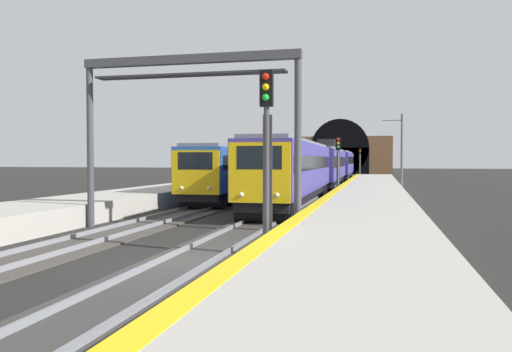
% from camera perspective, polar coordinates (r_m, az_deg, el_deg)
% --- Properties ---
extents(ground_plane, '(320.00, 320.00, 0.00)m').
position_cam_1_polar(ground_plane, '(14.61, -7.31, -9.57)').
color(ground_plane, black).
extents(platform_right, '(112.00, 4.49, 0.95)m').
position_cam_1_polar(platform_right, '(13.62, 10.82, -8.38)').
color(platform_right, '#ADA89E').
rests_on(platform_right, ground_plane).
extents(platform_right_edge_strip, '(112.00, 0.50, 0.01)m').
position_cam_1_polar(platform_right_edge_strip, '(13.77, 2.47, -6.21)').
color(platform_right_edge_strip, yellow).
rests_on(platform_right_edge_strip, platform_right).
extents(track_main_line, '(160.00, 2.65, 0.21)m').
position_cam_1_polar(track_main_line, '(14.60, -7.31, -9.40)').
color(track_main_line, '#383533').
rests_on(track_main_line, ground_plane).
extents(track_adjacent_line, '(160.00, 2.87, 0.21)m').
position_cam_1_polar(track_adjacent_line, '(16.90, -23.00, -7.99)').
color(track_adjacent_line, '#423D38').
rests_on(track_adjacent_line, ground_plane).
extents(train_main_approaching, '(60.56, 3.11, 4.90)m').
position_cam_1_polar(train_main_approaching, '(51.98, 7.80, 1.17)').
color(train_main_approaching, navy).
rests_on(train_main_approaching, ground_plane).
extents(train_adjacent_platform, '(40.28, 3.08, 4.71)m').
position_cam_1_polar(train_adjacent_platform, '(48.06, 1.50, 1.03)').
color(train_adjacent_platform, '#264C99').
rests_on(train_adjacent_platform, ground_plane).
extents(railway_signal_near, '(0.39, 0.38, 5.47)m').
position_cam_1_polar(railway_signal_near, '(15.05, 1.18, 3.42)').
color(railway_signal_near, '#38383D').
rests_on(railway_signal_near, ground_plane).
extents(railway_signal_mid, '(0.39, 0.38, 4.70)m').
position_cam_1_polar(railway_signal_mid, '(42.11, 9.07, 1.79)').
color(railway_signal_mid, '#4C4C54').
rests_on(railway_signal_mid, ground_plane).
extents(railway_signal_far, '(0.39, 0.38, 4.82)m').
position_cam_1_polar(railway_signal_far, '(92.02, 11.43, 1.77)').
color(railway_signal_far, '#4C4C54').
rests_on(railway_signal_far, ground_plane).
extents(overhead_signal_gantry, '(0.70, 9.20, 7.10)m').
position_cam_1_polar(overhead_signal_gantry, '(21.23, -7.45, 8.66)').
color(overhead_signal_gantry, '#3F3F47').
rests_on(overhead_signal_gantry, ground_plane).
extents(tunnel_portal, '(2.36, 20.29, 11.36)m').
position_cam_1_polar(tunnel_portal, '(104.13, 9.29, 2.30)').
color(tunnel_portal, brown).
rests_on(tunnel_portal, ground_plane).
extents(catenary_mast_far, '(0.22, 1.85, 7.07)m').
position_cam_1_polar(catenary_mast_far, '(48.97, 15.79, 2.63)').
color(catenary_mast_far, '#595B60').
rests_on(catenary_mast_far, ground_plane).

